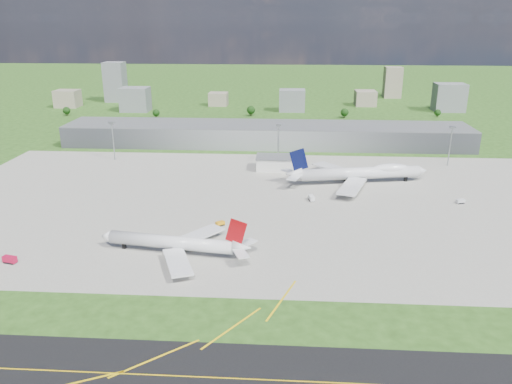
# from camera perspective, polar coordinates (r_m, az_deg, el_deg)

# --- Properties ---
(ground) EXTENTS (1400.00, 1400.00, 0.00)m
(ground) POSITION_cam_1_polar(r_m,az_deg,el_deg) (364.81, 1.07, 4.89)
(ground) COLOR #284816
(ground) RESTS_ON ground
(apron) EXTENTS (360.00, 190.00, 0.08)m
(apron) POSITION_cam_1_polar(r_m,az_deg,el_deg) (259.42, 2.17, -1.17)
(apron) COLOR gray
(apron) RESTS_ON ground
(terminal) EXTENTS (300.00, 42.00, 15.00)m
(terminal) POSITION_cam_1_polar(r_m,az_deg,el_deg) (377.63, 1.18, 6.56)
(terminal) COLOR gray
(terminal) RESTS_ON ground
(ops_building) EXTENTS (26.00, 16.00, 8.00)m
(ops_building) POSITION_cam_1_polar(r_m,az_deg,el_deg) (315.22, 2.48, 3.31)
(ops_building) COLOR silver
(ops_building) RESTS_ON ground
(mast_west) EXTENTS (3.50, 2.00, 25.90)m
(mast_west) POSITION_cam_1_polar(r_m,az_deg,el_deg) (346.15, -16.07, 6.36)
(mast_west) COLOR gray
(mast_west) RESTS_ON ground
(mast_center) EXTENTS (3.50, 2.00, 25.90)m
(mast_center) POSITION_cam_1_polar(r_m,az_deg,el_deg) (326.34, 2.57, 6.35)
(mast_center) COLOR gray
(mast_center) RESTS_ON ground
(mast_east) EXTENTS (3.50, 2.00, 25.90)m
(mast_east) POSITION_cam_1_polar(r_m,az_deg,el_deg) (342.60, 21.39, 5.66)
(mast_east) COLOR gray
(mast_east) RESTS_ON ground
(airliner_red_twin) EXTENTS (63.93, 49.38, 17.57)m
(airliner_red_twin) POSITION_cam_1_polar(r_m,az_deg,el_deg) (204.61, -9.08, -5.81)
(airliner_red_twin) COLOR silver
(airliner_red_twin) RESTS_ON ground
(airliner_blue_quad) EXTENTS (83.44, 64.66, 21.89)m
(airliner_blue_quad) POSITION_cam_1_polar(r_m,az_deg,el_deg) (293.60, 11.81, 2.13)
(airliner_blue_quad) COLOR silver
(airliner_blue_quad) RESTS_ON ground
(crash_tender) EXTENTS (5.78, 3.50, 2.86)m
(crash_tender) POSITION_cam_1_polar(r_m,az_deg,el_deg) (218.43, -26.32, -6.97)
(crash_tender) COLOR #BA0D35
(crash_tender) RESTS_ON ground
(tug_yellow) EXTENTS (4.54, 4.29, 1.95)m
(tug_yellow) POSITION_cam_1_polar(r_m,az_deg,el_deg) (230.66, -4.12, -3.63)
(tug_yellow) COLOR orange
(tug_yellow) RESTS_ON ground
(van_white_near) EXTENTS (3.56, 5.84, 2.74)m
(van_white_near) POSITION_cam_1_polar(r_m,az_deg,el_deg) (262.57, 6.36, -0.71)
(van_white_near) COLOR silver
(van_white_near) RESTS_ON ground
(van_white_far) EXTENTS (4.81, 3.30, 2.30)m
(van_white_far) POSITION_cam_1_polar(r_m,az_deg,el_deg) (277.79, 22.33, -1.01)
(van_white_far) COLOR silver
(van_white_far) RESTS_ON ground
(bldg_far_w) EXTENTS (24.00, 20.00, 18.00)m
(bldg_far_w) POSITION_cam_1_polar(r_m,az_deg,el_deg) (579.41, -20.73, 9.96)
(bldg_far_w) COLOR gray
(bldg_far_w) RESTS_ON ground
(bldg_w) EXTENTS (28.00, 22.00, 24.00)m
(bldg_w) POSITION_cam_1_polar(r_m,az_deg,el_deg) (532.38, -13.63, 10.25)
(bldg_w) COLOR slate
(bldg_w) RESTS_ON ground
(bldg_cw) EXTENTS (20.00, 18.00, 14.00)m
(bldg_cw) POSITION_cam_1_polar(r_m,az_deg,el_deg) (554.61, -4.32, 10.55)
(bldg_cw) COLOR gray
(bldg_cw) RESTS_ON ground
(bldg_c) EXTENTS (26.00, 20.00, 22.00)m
(bldg_c) POSITION_cam_1_polar(r_m,az_deg,el_deg) (519.20, 4.14, 10.40)
(bldg_c) COLOR slate
(bldg_c) RESTS_ON ground
(bldg_ce) EXTENTS (22.00, 24.00, 16.00)m
(bldg_ce) POSITION_cam_1_polar(r_m,az_deg,el_deg) (565.52, 12.38, 10.44)
(bldg_ce) COLOR gray
(bldg_ce) RESTS_ON ground
(bldg_e) EXTENTS (30.00, 22.00, 28.00)m
(bldg_e) POSITION_cam_1_polar(r_m,az_deg,el_deg) (553.61, 21.20, 10.04)
(bldg_e) COLOR slate
(bldg_e) RESTS_ON ground
(bldg_tall_w) EXTENTS (22.00, 20.00, 44.00)m
(bldg_tall_w) POSITION_cam_1_polar(r_m,az_deg,el_deg) (599.97, -15.78, 12.00)
(bldg_tall_w) COLOR slate
(bldg_tall_w) RESTS_ON ground
(bldg_tall_e) EXTENTS (20.00, 18.00, 36.00)m
(bldg_tall_e) POSITION_cam_1_polar(r_m,az_deg,el_deg) (629.75, 15.34, 11.99)
(bldg_tall_e) COLOR gray
(bldg_tall_e) RESTS_ON ground
(tree_far_w) EXTENTS (7.20, 7.20, 8.80)m
(tree_far_w) POSITION_cam_1_polar(r_m,az_deg,el_deg) (526.81, -20.84, 8.70)
(tree_far_w) COLOR #382314
(tree_far_w) RESTS_ON ground
(tree_w) EXTENTS (6.75, 6.75, 8.25)m
(tree_w) POSITION_cam_1_polar(r_m,az_deg,el_deg) (492.12, -11.35, 8.87)
(tree_w) COLOR #382314
(tree_w) RESTS_ON ground
(tree_c) EXTENTS (8.10, 8.10, 9.90)m
(tree_c) POSITION_cam_1_polar(r_m,az_deg,el_deg) (491.71, -0.59, 9.34)
(tree_c) COLOR #382314
(tree_c) RESTS_ON ground
(tree_e) EXTENTS (7.65, 7.65, 9.35)m
(tree_e) POSITION_cam_1_polar(r_m,az_deg,el_deg) (488.60, 10.09, 8.95)
(tree_e) COLOR #382314
(tree_e) RESTS_ON ground
(tree_far_e) EXTENTS (6.30, 6.30, 7.70)m
(tree_far_e) POSITION_cam_1_polar(r_m,az_deg,el_deg) (516.20, 20.05, 8.52)
(tree_far_e) COLOR #382314
(tree_far_e) RESTS_ON ground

